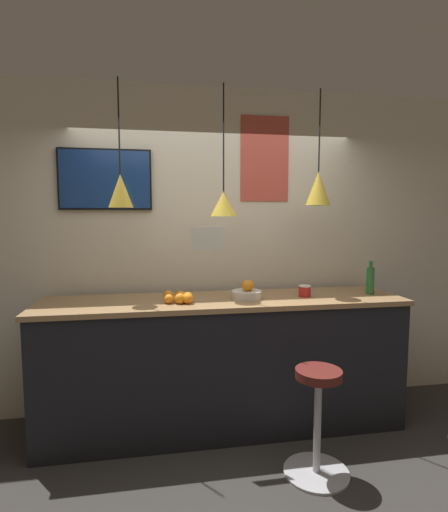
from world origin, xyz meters
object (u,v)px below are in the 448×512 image
object	(u,v)px
fruit_bowl	(247,292)
bar_stool	(318,414)
spread_jar	(305,291)
mounted_tv	(105,179)
juice_bottle	(370,280)

from	to	relation	value
fruit_bowl	bar_stool	bearing A→B (deg)	-64.35
spread_jar	mounted_tv	size ratio (longest dim) A/B	0.13
juice_bottle	spread_jar	size ratio (longest dim) A/B	2.85
juice_bottle	mounted_tv	xyz separation A→B (m)	(-2.23, 0.44, 0.86)
bar_stool	spread_jar	bearing A→B (deg)	76.84
fruit_bowl	juice_bottle	bearing A→B (deg)	0.01
bar_stool	juice_bottle	bearing A→B (deg)	42.63
bar_stool	juice_bottle	size ratio (longest dim) A/B	2.57
fruit_bowl	mounted_tv	size ratio (longest dim) A/B	0.32
juice_bottle	mounted_tv	world-z (taller)	mounted_tv
fruit_bowl	juice_bottle	world-z (taller)	juice_bottle
bar_stool	fruit_bowl	world-z (taller)	fruit_bowl
bar_stool	mounted_tv	xyz separation A→B (m)	(-1.47, 1.14, 1.65)
juice_bottle	mounted_tv	size ratio (longest dim) A/B	0.37
spread_jar	mounted_tv	bearing A→B (deg)	164.95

